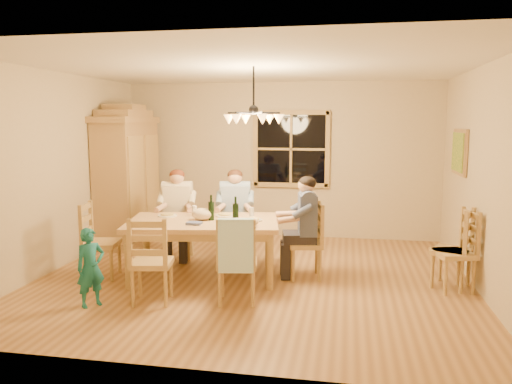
% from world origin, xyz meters
% --- Properties ---
extents(floor, '(5.50, 5.50, 0.00)m').
position_xyz_m(floor, '(0.00, 0.00, 0.00)').
color(floor, olive).
rests_on(floor, ground).
extents(ceiling, '(5.50, 5.00, 0.02)m').
position_xyz_m(ceiling, '(0.00, 0.00, 2.70)').
color(ceiling, white).
rests_on(ceiling, wall_back).
extents(wall_back, '(5.50, 0.02, 2.70)m').
position_xyz_m(wall_back, '(0.00, 2.50, 1.35)').
color(wall_back, '#C5B38B').
rests_on(wall_back, floor).
extents(wall_left, '(0.02, 5.00, 2.70)m').
position_xyz_m(wall_left, '(-2.75, 0.00, 1.35)').
color(wall_left, '#C5B38B').
rests_on(wall_left, floor).
extents(wall_right, '(0.02, 5.00, 2.70)m').
position_xyz_m(wall_right, '(2.75, 0.00, 1.35)').
color(wall_right, '#C5B38B').
rests_on(wall_right, floor).
extents(window, '(1.30, 0.06, 1.30)m').
position_xyz_m(window, '(0.20, 2.47, 1.55)').
color(window, black).
rests_on(window, wall_back).
extents(painting, '(0.06, 0.78, 0.64)m').
position_xyz_m(painting, '(2.71, 1.20, 1.60)').
color(painting, '#A27546').
rests_on(painting, wall_right).
extents(chandelier, '(0.77, 0.68, 0.71)m').
position_xyz_m(chandelier, '(-0.00, 0.00, 2.08)').
color(chandelier, black).
rests_on(chandelier, ceiling).
extents(armoire, '(0.66, 1.40, 2.30)m').
position_xyz_m(armoire, '(-2.42, 1.51, 1.06)').
color(armoire, '#A27546').
rests_on(armoire, floor).
extents(dining_table, '(2.08, 1.48, 0.76)m').
position_xyz_m(dining_table, '(-0.65, -0.11, 0.66)').
color(dining_table, tan).
rests_on(dining_table, floor).
extents(chair_far_left, '(0.51, 0.49, 0.99)m').
position_xyz_m(chair_far_left, '(-1.27, 0.70, 0.30)').
color(chair_far_left, tan).
rests_on(chair_far_left, floor).
extents(chair_far_right, '(0.51, 0.49, 0.99)m').
position_xyz_m(chair_far_right, '(-0.44, 0.84, 0.30)').
color(chair_far_right, tan).
rests_on(chair_far_right, floor).
extents(chair_near_left, '(0.51, 0.49, 0.99)m').
position_xyz_m(chair_near_left, '(-0.96, -1.08, 0.30)').
color(chair_near_left, tan).
rests_on(chair_near_left, floor).
extents(chair_near_right, '(0.51, 0.49, 0.99)m').
position_xyz_m(chair_near_right, '(-0.02, -0.91, 0.30)').
color(chair_near_right, tan).
rests_on(chair_near_right, floor).
extents(chair_end_left, '(0.49, 0.51, 0.99)m').
position_xyz_m(chair_end_left, '(-1.95, -0.34, 0.30)').
color(chair_end_left, tan).
rests_on(chair_end_left, floor).
extents(chair_end_right, '(0.49, 0.51, 0.99)m').
position_xyz_m(chair_end_right, '(0.66, 0.12, 0.30)').
color(chair_end_right, tan).
rests_on(chair_end_right, floor).
extents(adult_woman, '(0.45, 0.48, 0.87)m').
position_xyz_m(adult_woman, '(-1.27, 0.70, 0.84)').
color(adult_woman, beige).
rests_on(adult_woman, floor).
extents(adult_plaid_man, '(0.45, 0.48, 0.87)m').
position_xyz_m(adult_plaid_man, '(-0.44, 0.84, 0.84)').
color(adult_plaid_man, '#355B92').
rests_on(adult_plaid_man, floor).
extents(adult_slate_man, '(0.48, 0.45, 0.87)m').
position_xyz_m(adult_slate_man, '(0.66, 0.12, 0.84)').
color(adult_slate_man, '#465071').
rests_on(adult_slate_man, floor).
extents(towel, '(0.39, 0.16, 0.58)m').
position_xyz_m(towel, '(0.01, -1.10, 0.70)').
color(towel, '#B4E0F4').
rests_on(towel, chair_near_right).
extents(wine_bottle_a, '(0.08, 0.08, 0.33)m').
position_xyz_m(wine_bottle_a, '(-0.54, -0.08, 0.93)').
color(wine_bottle_a, black).
rests_on(wine_bottle_a, dining_table).
extents(wine_bottle_b, '(0.08, 0.08, 0.33)m').
position_xyz_m(wine_bottle_b, '(-0.20, -0.17, 0.93)').
color(wine_bottle_b, black).
rests_on(wine_bottle_b, dining_table).
extents(plate_woman, '(0.26, 0.26, 0.02)m').
position_xyz_m(plate_woman, '(-1.20, 0.07, 0.77)').
color(plate_woman, white).
rests_on(plate_woman, dining_table).
extents(plate_plaid, '(0.26, 0.26, 0.02)m').
position_xyz_m(plate_plaid, '(-0.43, 0.21, 0.77)').
color(plate_plaid, white).
rests_on(plate_plaid, dining_table).
extents(plate_slate, '(0.26, 0.26, 0.02)m').
position_xyz_m(plate_slate, '(-0.01, -0.03, 0.77)').
color(plate_slate, white).
rests_on(plate_slate, dining_table).
extents(wine_glass_a, '(0.06, 0.06, 0.14)m').
position_xyz_m(wine_glass_a, '(-0.85, 0.17, 0.83)').
color(wine_glass_a, silver).
rests_on(wine_glass_a, dining_table).
extents(wine_glass_b, '(0.06, 0.06, 0.14)m').
position_xyz_m(wine_glass_b, '(-0.05, 0.14, 0.83)').
color(wine_glass_b, silver).
rests_on(wine_glass_b, dining_table).
extents(cap, '(0.20, 0.20, 0.11)m').
position_xyz_m(cap, '(0.03, -0.36, 0.82)').
color(cap, tan).
rests_on(cap, dining_table).
extents(napkin, '(0.20, 0.17, 0.03)m').
position_xyz_m(napkin, '(-0.68, -0.38, 0.78)').
color(napkin, '#495285').
rests_on(napkin, dining_table).
extents(cloth_bundle, '(0.28, 0.22, 0.15)m').
position_xyz_m(cloth_bundle, '(-0.66, -0.08, 0.84)').
color(cloth_bundle, beige).
rests_on(cloth_bundle, dining_table).
extents(child, '(0.36, 0.38, 0.88)m').
position_xyz_m(child, '(-1.57, -1.32, 0.44)').
color(child, '#1A6F78').
rests_on(child, floor).
extents(chair_spare_front, '(0.56, 0.57, 0.99)m').
position_xyz_m(chair_spare_front, '(2.45, 0.06, 0.30)').
color(chair_spare_front, tan).
rests_on(chair_spare_front, floor).
extents(chair_spare_back, '(0.52, 0.54, 0.99)m').
position_xyz_m(chair_spare_back, '(2.45, -0.05, 0.30)').
color(chair_spare_back, tan).
rests_on(chair_spare_back, floor).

